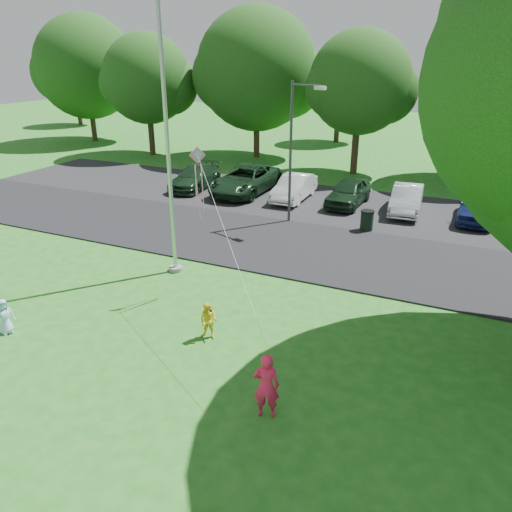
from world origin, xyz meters
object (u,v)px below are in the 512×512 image
at_px(street_lamp, 295,141).
at_px(child_blue, 4,317).
at_px(flagpole, 168,157).
at_px(kite, 200,174).
at_px(woman, 266,386).
at_px(trash_can, 367,221).
at_px(child_yellow, 209,321).

bearing_deg(street_lamp, child_blue, -88.70).
distance_m(flagpole, street_lamp, 7.16).
distance_m(flagpole, child_blue, 7.02).
relative_size(child_blue, kite, 0.22).
bearing_deg(flagpole, woman, -43.12).
xyz_separation_m(street_lamp, child_blue, (-3.88, -12.56, -3.24)).
xyz_separation_m(woman, child_blue, (-8.08, 0.06, -0.25)).
bearing_deg(flagpole, trash_can, 53.62).
bearing_deg(street_lamp, kite, -71.46).
relative_size(flagpole, child_blue, 9.46).
distance_m(flagpole, child_yellow, 6.08).
height_order(street_lamp, trash_can, street_lamp).
distance_m(flagpole, trash_can, 9.66).
relative_size(flagpole, street_lamp, 1.59).
xyz_separation_m(street_lamp, kite, (0.01, -8.11, 0.26)).
bearing_deg(child_yellow, kite, 116.52).
xyz_separation_m(street_lamp, child_yellow, (1.47, -10.39, -3.22)).
bearing_deg(kite, flagpole, 104.06).
relative_size(flagpole, child_yellow, 9.09).
distance_m(street_lamp, child_yellow, 10.97).
xyz_separation_m(street_lamp, woman, (4.20, -12.62, -2.99)).
height_order(trash_can, kite, kite).
relative_size(trash_can, kite, 0.19).
bearing_deg(woman, flagpole, -61.61).
height_order(street_lamp, kite, street_lamp).
xyz_separation_m(flagpole, woman, (6.13, -5.74, -3.38)).
height_order(street_lamp, woman, street_lamp).
distance_m(flagpole, kite, 2.30).
relative_size(flagpole, woman, 6.40).
bearing_deg(child_yellow, woman, -45.64).
bearing_deg(flagpole, kite, -32.41).
relative_size(woman, child_blue, 1.48).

